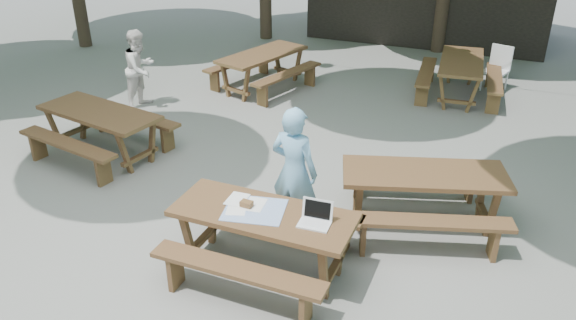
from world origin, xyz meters
The scene contains 11 objects.
ground centered at (0.00, 0.00, 0.00)m, with size 80.00×80.00×0.00m, color slate.
main_picnic_table centered at (0.62, -0.56, 0.39)m, with size 2.00×1.58×0.75m.
picnic_table_nw centered at (-2.94, 1.09, 0.39)m, with size 2.15×1.90×0.75m.
picnic_table_ne centered at (2.07, 1.02, 0.39)m, with size 2.30×2.09×0.75m.
picnic_table_far_w centered at (-1.90, 4.84, 0.39)m, with size 2.06×2.27×0.75m.
picnic_table_far_e centered at (1.90, 5.91, 0.39)m, with size 1.75×2.06×0.75m.
woman centered at (0.63, 0.29, 0.83)m, with size 0.60×0.40×1.65m, color #7DBCE4.
second_person centered at (-3.61, 3.09, 0.74)m, with size 0.72×0.56×1.47m, color white.
plastic_chair centered at (2.53, 6.58, 0.26)m, with size 0.55×0.55×0.90m.
laptop centered at (1.21, -0.54, 0.81)m, with size 0.34×0.28×0.24m.
tabletop_clutter centered at (0.48, -0.56, 0.76)m, with size 0.76×0.67×0.08m.
Camera 1 is at (2.83, -5.19, 4.02)m, focal length 35.00 mm.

